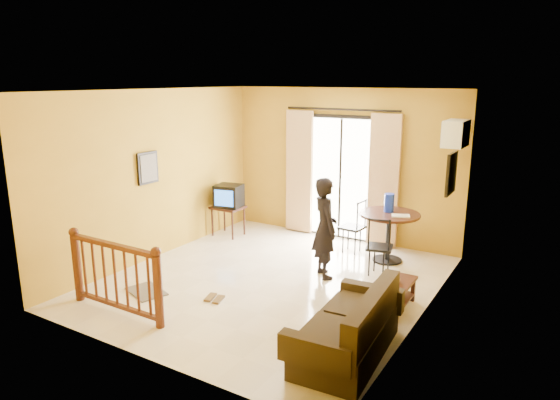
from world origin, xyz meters
The scene contains 19 objects.
ground centered at (0.00, 0.00, 0.00)m, with size 5.00×5.00×0.00m, color beige.
room_shell centered at (0.00, 0.00, 1.70)m, with size 5.00×5.00×5.00m.
balcony_door centered at (0.00, 2.43, 1.19)m, with size 2.25×0.14×2.46m.
tv_table centered at (-1.90, 1.49, 0.50)m, with size 0.57×0.48×0.57m.
television centered at (-1.87, 1.48, 0.79)m, with size 0.55×0.51×0.43m.
picture_left centered at (-2.22, -0.20, 1.55)m, with size 0.05×0.42×0.52m.
dining_table centered at (1.21, 1.73, 0.66)m, with size 0.99×0.99×0.82m.
water_jug centered at (1.17, 1.81, 0.98)m, with size 0.16×0.16×0.30m, color #152CC6.
serving_tray centered at (1.42, 1.63, 0.83)m, with size 0.28×0.18×0.02m, color #ECE6C9.
dining_chairs centered at (0.91, 1.44, 0.00)m, with size 1.23×1.21×0.95m.
air_conditioner centered at (2.09, 1.95, 2.15)m, with size 0.31×0.60×0.40m.
botanical_print centered at (2.22, 1.30, 1.65)m, with size 0.05×0.50×0.60m.
coffee_table centered at (1.85, 0.06, 0.24)m, with size 0.45×0.80×0.36m.
bowl centered at (1.85, 0.09, 0.39)m, with size 0.19×0.19×0.06m, color #503A1B.
sofa centered at (1.85, -1.29, 0.29)m, with size 0.86×1.69×0.78m.
standing_person centered at (0.59, 0.60, 0.77)m, with size 0.56×0.37×1.54m, color black.
stair_balustrade centered at (-1.15, -1.90, 0.56)m, with size 1.63×0.13×1.04m.
doormat centered at (-1.31, -1.25, 0.01)m, with size 0.60×0.40×0.02m, color #5C564A.
sandals centered at (-0.32, -0.94, 0.01)m, with size 0.31×0.27×0.03m.
Camera 1 is at (3.73, -5.90, 2.97)m, focal length 32.00 mm.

